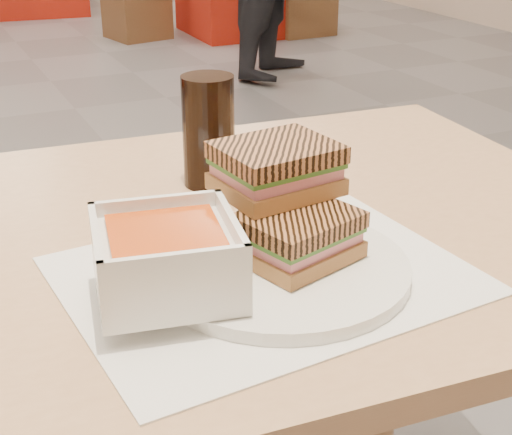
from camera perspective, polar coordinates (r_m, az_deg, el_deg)
name	(u,v)px	position (r m, az deg, el deg)	size (l,w,h in m)	color
main_table	(127,328)	(0.91, -9.66, -8.25)	(1.25, 0.79, 0.75)	tan
tray_liner	(265,275)	(0.77, 0.70, -4.36)	(0.41, 0.33, 0.00)	white
plate	(281,268)	(0.76, 1.88, -3.86)	(0.26, 0.26, 0.01)	white
soup_bowl	(167,260)	(0.70, -6.74, -3.24)	(0.15, 0.15, 0.07)	white
panini_lower	(298,236)	(0.76, 3.20, -1.37)	(0.13, 0.12, 0.05)	#AA6D3D
panini_upper	(276,168)	(0.78, 1.54, 3.75)	(0.13, 0.11, 0.05)	#AA6D3D
cola_glass	(209,131)	(0.97, -3.59, 6.50)	(0.07, 0.07, 0.14)	black
bg_chair_1l	(136,8)	(5.79, -9.00, 15.34)	(0.46, 0.46, 0.43)	brown
bg_chair_1r	(299,1)	(5.90, 3.26, 16.00)	(0.45, 0.45, 0.48)	brown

